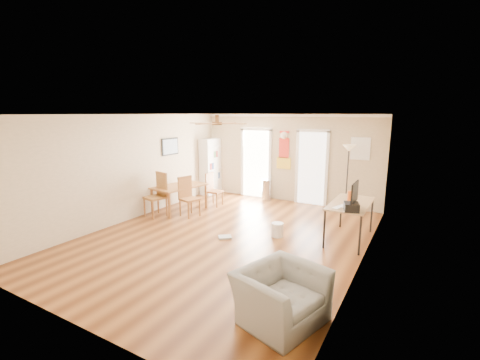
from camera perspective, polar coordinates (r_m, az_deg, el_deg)
The scene contains 28 objects.
floor at distance 7.22m, azimuth -2.39°, elevation -9.81°, with size 7.00×7.00×0.00m, color brown.
ceiling at distance 6.73m, azimuth -2.57°, elevation 11.28°, with size 5.50×7.00×0.00m, color silver, non-canonical shape.
wall_back at distance 9.96m, azimuth 8.29°, elevation 3.74°, with size 5.50×0.04×2.60m, color beige, non-canonical shape.
wall_front at distance 4.41m, azimuth -27.61°, elevation -7.34°, with size 5.50×0.04×2.60m, color beige, non-canonical shape.
wall_left at distance 8.62m, azimuth -18.18°, elevation 2.08°, with size 0.04×7.00×2.60m, color beige, non-canonical shape.
wall_right at distance 5.91m, azimuth 20.77°, elevation -2.20°, with size 0.04×7.00×2.60m, color beige, non-canonical shape.
crown_molding at distance 6.73m, azimuth -2.57°, elevation 10.94°, with size 5.50×7.00×0.08m, color white, non-canonical shape.
kitchen_doorway at distance 10.41m, azimuth 2.82°, elevation 2.78°, with size 0.90×0.10×2.10m, color white, non-canonical shape.
bathroom_doorway at distance 9.74m, azimuth 12.32°, elevation 1.93°, with size 0.80×0.10×2.10m, color white, non-canonical shape.
wall_decal at distance 9.96m, azimuth 7.61°, elevation 5.20°, with size 0.46×0.03×1.10m, color red.
ac_grille at distance 9.34m, azimuth 20.11°, elevation 5.12°, with size 0.50×0.04×0.60m, color white.
framed_poster at distance 9.54m, azimuth -12.00°, elevation 5.69°, with size 0.04×0.66×0.48m, color black.
ceiling_fan at distance 6.48m, azimuth -3.99°, elevation 9.76°, with size 1.24×1.24×0.20m, color #593819, non-canonical shape.
bookshelf at distance 10.89m, azimuth -5.08°, elevation 2.38°, with size 0.36×0.82×1.82m, color silver, non-canonical shape.
dining_table at distance 9.14m, azimuth -10.38°, elevation -3.09°, with size 0.84×1.40×0.70m, color #965D30, non-canonical shape.
dining_chair_right_a at distance 9.48m, azimuth -4.39°, elevation -1.67°, with size 0.39×0.39×0.94m, color #A56835, non-canonical shape.
dining_chair_right_b at distance 8.57m, azimuth -8.71°, elevation -2.93°, with size 0.42×0.42×1.02m, color #AA6337, non-canonical shape.
dining_chair_near at distance 8.72m, azimuth -14.49°, elevation -2.54°, with size 0.46×0.46×1.13m, color olive, non-canonical shape.
trash_can at distance 10.09m, azimuth 4.63°, elevation -1.73°, with size 0.30×0.30×0.64m, color #BBBBBE.
torchiere_lamp at distance 9.22m, azimuth 18.04°, elevation 0.19°, with size 0.34×0.34×1.81m, color black, non-canonical shape.
computer_desk at distance 7.31m, azimuth 18.42°, elevation -6.80°, with size 0.75×1.50×0.80m, color tan, non-canonical shape.
imac at distance 6.67m, azimuth 19.21°, elevation -2.62°, with size 0.08×0.57×0.53m, color black, non-canonical shape.
keyboard at distance 6.80m, azimuth 16.86°, elevation -4.46°, with size 0.12×0.38×0.01m, color white.
printer at distance 6.59m, azimuth 18.71°, elevation -4.43°, with size 0.26×0.31×0.16m, color black.
orange_bottle at distance 7.13m, azimuth 18.42°, elevation -2.82°, with size 0.09×0.09×0.26m, color #EA5B14.
wastebasket_a at distance 7.24m, azimuth 6.48°, elevation -8.55°, with size 0.26×0.26×0.30m, color white.
floor_cloth at distance 7.16m, azimuth -2.62°, elevation -9.84°, with size 0.27×0.21×0.04m, color #A5A5A0.
armchair at distance 4.47m, azimuth 7.10°, elevation -19.28°, with size 1.05×0.91×0.68m, color gray.
Camera 1 is at (3.58, -5.70, 2.62)m, focal length 24.65 mm.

